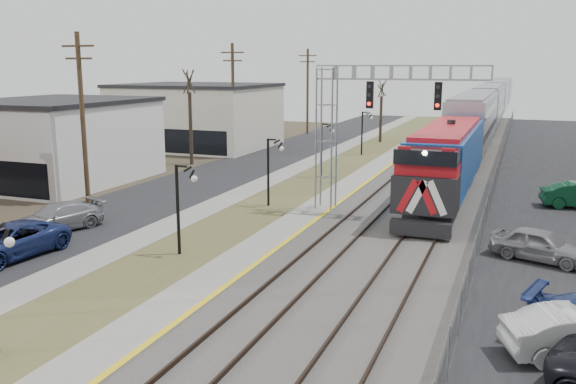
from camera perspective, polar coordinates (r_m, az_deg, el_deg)
The scene contains 17 objects.
street_west at distance 45.10m, azimuth -7.19°, elevation 1.35°, with size 7.00×120.00×0.04m, color black.
sidewalk at distance 43.18m, azimuth -1.91°, elevation 0.99°, with size 2.00×120.00×0.08m, color gray.
grass_median at distance 42.12m, azimuth 1.85°, elevation 0.71°, with size 4.00×120.00×0.06m, color #4D4E29.
platform at distance 41.24m, azimuth 5.79°, elevation 0.54°, with size 2.00×120.00×0.24m, color gray.
ballast_bed at distance 40.26m, azimuth 12.67°, elevation -0.00°, with size 8.00×120.00×0.20m, color #595651.
platform_edge at distance 41.00m, azimuth 6.98°, elevation 0.62°, with size 0.24×120.00×0.01m, color gold.
track_near at distance 40.55m, azimuth 9.89°, elevation 0.45°, with size 1.58×120.00×0.15m.
track_far at distance 40.04m, azimuth 14.80°, elevation 0.09°, with size 1.58×120.00×0.15m.
train at distance 83.83m, azimuth 18.38°, elevation 7.66°, with size 3.00×108.65×5.33m.
signal_gantry at distance 33.21m, azimuth 6.48°, elevation 7.33°, with size 9.00×1.07×8.15m.
lampposts at distance 26.84m, azimuth -9.95°, elevation -1.60°, with size 0.14×62.14×4.00m.
utility_poles at distance 37.84m, azimuth -18.65°, elevation 6.44°, with size 0.28×80.28×10.00m.
fence at distance 39.76m, azimuth 18.70°, elevation 0.54°, with size 0.04×120.00×1.60m, color gray.
bare_trees at distance 48.67m, azimuth -6.31°, elevation 5.32°, with size 12.30×42.30×5.95m.
car_lot_e at distance 27.79m, azimuth 22.53°, elevation -4.67°, with size 1.63×4.04×1.38m, color slate.
car_street_a at distance 28.65m, azimuth -24.63°, elevation -4.30°, with size 2.40×5.20×1.45m, color navy.
car_street_b at distance 32.38m, azimuth -20.78°, elevation -2.30°, with size 1.89×4.66×1.35m, color gray.
Camera 1 is at (9.55, -4.05, 8.14)m, focal length 38.00 mm.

